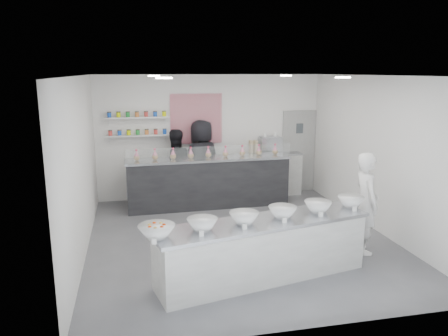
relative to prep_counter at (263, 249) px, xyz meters
The scene contains 26 objects.
floor 1.65m from the prep_counter, 88.52° to the left, with size 6.00×6.00×0.00m, color #515156.
ceiling 3.00m from the prep_counter, 88.52° to the left, with size 6.00×6.00×0.00m, color white.
back_wall 4.70m from the prep_counter, 89.49° to the left, with size 5.50×5.50×0.00m, color white.
left_wall 3.31m from the prep_counter, 149.63° to the left, with size 6.00×6.00×0.00m, color white.
right_wall 3.38m from the prep_counter, 29.63° to the left, with size 6.00×6.00×0.00m, color white.
back_door 5.16m from the prep_counter, 62.81° to the left, with size 0.88×0.04×2.10m, color gray.
pattern_panel 4.81m from the prep_counter, 93.88° to the left, with size 1.25×0.03×1.20m, color #A30428.
jar_shelf_lower 4.94m from the prep_counter, 110.85° to the left, with size 1.45×0.22×0.04m, color silver.
jar_shelf_upper 5.05m from the prep_counter, 110.85° to the left, with size 1.45×0.22×0.04m, color silver.
preserve_jars 4.99m from the prep_counter, 110.94° to the left, with size 1.45×0.10×0.56m, color #D03B36, non-canonical shape.
downlight_0 2.93m from the prep_counter, 156.63° to the left, with size 0.24×0.24×0.02m, color white.
downlight_1 2.96m from the prep_counter, 22.18° to the left, with size 0.24×0.24×0.02m, color white.
downlight_2 4.29m from the prep_counter, 113.09° to the left, with size 0.24×0.24×0.02m, color white.
downlight_3 4.31m from the prep_counter, 65.67° to the left, with size 0.24×0.24×0.02m, color white.
prep_counter is the anchor object (origin of this frame).
back_bar 3.71m from the prep_counter, 92.64° to the left, with size 3.73×0.68×1.16m, color black.
sneeze_guard 3.49m from the prep_counter, 92.78° to the left, with size 3.68×0.02×0.32m, color white.
espresso_ledge 4.65m from the prep_counter, 69.98° to the left, with size 1.43×0.46×1.06m, color #AFAFAB.
espresso_machine 4.69m from the prep_counter, 70.92° to the left, with size 0.53×0.37×0.41m, color #93969E.
cup_stacks 4.56m from the prep_counter, 76.17° to the left, with size 0.24×0.24×0.34m, color #CBB588, non-canonical shape.
prep_bowls 0.54m from the prep_counter, ahead, with size 3.68×0.53×0.17m, color white, non-canonical shape.
label_cards 0.73m from the prep_counter, 102.36° to the right, with size 3.31×0.04×0.07m, color white, non-canonical shape.
cookie_bags 3.80m from the prep_counter, 92.64° to the left, with size 3.34×0.14×0.26m, color #E1618E, non-canonical shape.
woman_prep 2.14m from the prep_counter, 16.65° to the left, with size 0.64×0.42×1.75m, color white.
staff_left 4.30m from the prep_counter, 101.98° to the left, with size 0.85×0.67×1.76m, color black.
staff_right 4.23m from the prep_counter, 93.32° to the left, with size 0.96×0.63×1.97m, color black.
Camera 1 is at (-1.89, -7.46, 3.08)m, focal length 35.00 mm.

